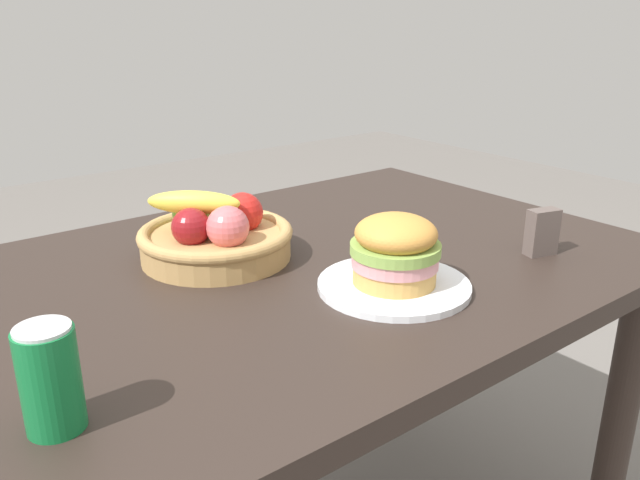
{
  "coord_description": "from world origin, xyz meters",
  "views": [
    {
      "loc": [
        -0.62,
        -0.9,
        1.19
      ],
      "look_at": [
        0.03,
        -0.06,
        0.81
      ],
      "focal_mm": 35.91,
      "sensor_mm": 36.0,
      "label": 1
    }
  ],
  "objects_px": {
    "fruit_basket": "(215,235)",
    "napkin_holder": "(542,232)",
    "plate": "(394,285)",
    "sandwich": "(395,249)",
    "soda_can": "(50,379)"
  },
  "relations": [
    {
      "from": "plate",
      "to": "sandwich",
      "type": "xyz_separation_m",
      "value": [
        0.0,
        0.0,
        0.06
      ]
    },
    {
      "from": "sandwich",
      "to": "fruit_basket",
      "type": "xyz_separation_m",
      "value": [
        -0.17,
        0.31,
        -0.02
      ]
    },
    {
      "from": "soda_can",
      "to": "fruit_basket",
      "type": "distance_m",
      "value": 0.53
    },
    {
      "from": "soda_can",
      "to": "napkin_holder",
      "type": "bearing_deg",
      "value": -0.82
    },
    {
      "from": "plate",
      "to": "fruit_basket",
      "type": "height_order",
      "value": "fruit_basket"
    },
    {
      "from": "fruit_basket",
      "to": "napkin_holder",
      "type": "bearing_deg",
      "value": -35.99
    },
    {
      "from": "fruit_basket",
      "to": "napkin_holder",
      "type": "xyz_separation_m",
      "value": [
        0.5,
        -0.37,
        -0.0
      ]
    },
    {
      "from": "plate",
      "to": "fruit_basket",
      "type": "distance_m",
      "value": 0.35
    },
    {
      "from": "sandwich",
      "to": "fruit_basket",
      "type": "bearing_deg",
      "value": 118.2
    },
    {
      "from": "fruit_basket",
      "to": "plate",
      "type": "bearing_deg",
      "value": -61.8
    },
    {
      "from": "plate",
      "to": "sandwich",
      "type": "relative_size",
      "value": 1.71
    },
    {
      "from": "plate",
      "to": "soda_can",
      "type": "relative_size",
      "value": 2.05
    },
    {
      "from": "plate",
      "to": "napkin_holder",
      "type": "bearing_deg",
      "value": -9.29
    },
    {
      "from": "plate",
      "to": "napkin_holder",
      "type": "height_order",
      "value": "napkin_holder"
    },
    {
      "from": "fruit_basket",
      "to": "napkin_holder",
      "type": "height_order",
      "value": "fruit_basket"
    }
  ]
}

